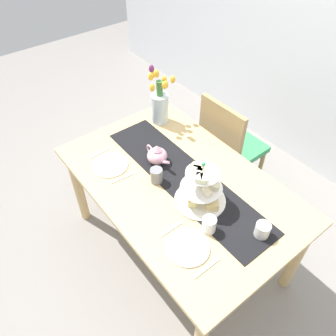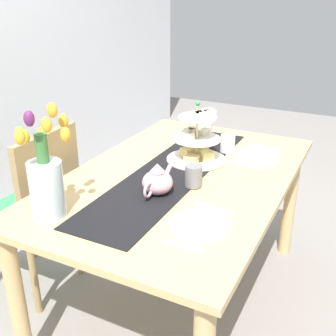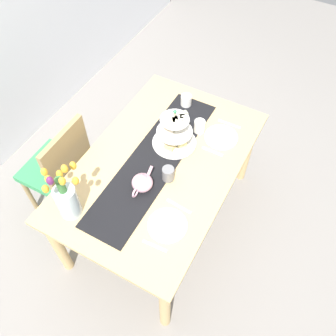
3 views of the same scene
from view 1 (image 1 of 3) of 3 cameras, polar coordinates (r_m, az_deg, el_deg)
The scene contains 16 objects.
ground_plane at distance 2.65m, azimuth 1.51°, elevation -13.15°, with size 8.00×8.00×0.00m, color gray.
dining_table at distance 2.15m, azimuth 1.82°, elevation -4.19°, with size 1.52×0.96×0.73m.
chair_left at distance 2.72m, azimuth 10.20°, elevation 4.03°, with size 0.43×0.43×0.91m.
table_runner at distance 2.09m, azimuth 2.86°, elevation -1.73°, with size 1.29×0.31×0.00m, color black.
tiered_cake_stand at distance 1.90m, azimuth 5.79°, elevation -3.66°, with size 0.30×0.30×0.30m.
teapot at distance 2.16m, azimuth -1.88°, elevation 2.20°, with size 0.24×0.13×0.14m.
tulip_vase at distance 2.45m, azimuth -1.40°, elevation 10.88°, with size 0.21×0.23×0.44m.
cream_jug at distance 1.86m, azimuth 15.69°, elevation -10.07°, with size 0.08×0.08×0.09m, color white.
dinner_plate_left at distance 2.20m, azimuth -9.78°, elevation 0.49°, with size 0.23×0.23×0.01m, color white.
fork_left at distance 2.30m, azimuth -11.61°, elevation 2.43°, with size 0.02×0.15×0.01m, color silver.
knife_left at distance 2.11m, azimuth -7.76°, elevation -1.71°, with size 0.01×0.17×0.01m, color silver.
dinner_plate_right at distance 1.78m, azimuth 3.38°, elevation -13.30°, with size 0.23×0.23×0.01m, color white.
fork_right at distance 1.84m, azimuth 0.42°, elevation -10.34°, with size 0.02×0.15×0.01m, color silver.
knife_right at distance 1.73m, azimuth 6.61°, elevation -16.48°, with size 0.01×0.17×0.01m, color silver.
mug_grey at distance 2.04m, azimuth -1.97°, elevation -1.25°, with size 0.08×0.08×0.10m, color slate.
mug_white_text at distance 1.82m, azimuth 6.96°, elevation -9.52°, with size 0.08×0.08×0.10m, color white.
Camera 1 is at (1.08, -0.92, 2.24)m, focal length 36.00 mm.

